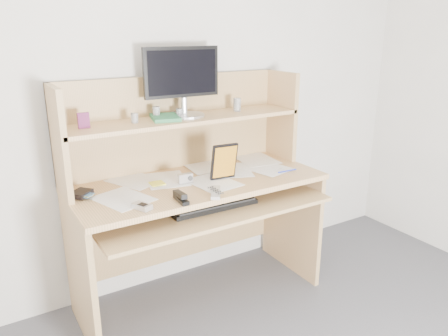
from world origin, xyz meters
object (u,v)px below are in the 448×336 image
desk (192,185)px  game_case (224,162)px  tv_remote (216,192)px  monitor (182,80)px  keyboard (212,204)px

desk → game_case: size_ratio=6.78×
tv_remote → game_case: bearing=78.9°
game_case → monitor: size_ratio=0.47×
tv_remote → monitor: (0.04, 0.44, 0.52)m
tv_remote → monitor: 0.68m
game_case → monitor: monitor is taller
desk → tv_remote: size_ratio=8.46×
game_case → monitor: bearing=117.7°
keyboard → tv_remote: bearing=-104.7°
tv_remote → monitor: size_ratio=0.37×
desk → tv_remote: (-0.03, -0.33, 0.07)m
desk → monitor: size_ratio=3.16×
tv_remote → desk: bearing=115.3°
tv_remote → monitor: bearing=115.3°
monitor → keyboard: bearing=-91.0°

